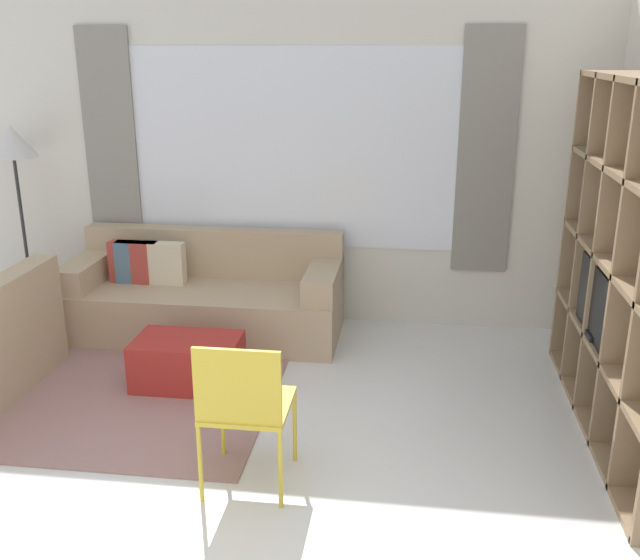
% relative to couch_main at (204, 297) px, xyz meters
% --- Properties ---
extents(wall_back, '(6.15, 0.11, 2.70)m').
position_rel_couch_main_xyz_m(wall_back, '(0.67, 0.47, 1.05)').
color(wall_back, silver).
rests_on(wall_back, ground_plane).
extents(area_rug, '(2.46, 2.11, 0.01)m').
position_rel_couch_main_xyz_m(area_rug, '(-0.45, -1.01, -0.30)').
color(area_rug, gray).
rests_on(area_rug, ground_plane).
extents(couch_main, '(2.17, 0.86, 0.81)m').
position_rel_couch_main_xyz_m(couch_main, '(0.00, 0.00, 0.00)').
color(couch_main, tan).
rests_on(couch_main, ground_plane).
extents(ottoman, '(0.72, 0.45, 0.35)m').
position_rel_couch_main_xyz_m(ottoman, '(0.16, -0.96, -0.13)').
color(ottoman, '#A82823').
rests_on(ottoman, ground_plane).
extents(floor_lamp, '(0.39, 0.39, 1.65)m').
position_rel_couch_main_xyz_m(floor_lamp, '(-1.58, 0.15, 1.14)').
color(floor_lamp, black).
rests_on(floor_lamp, ground_plane).
extents(folding_chair, '(0.44, 0.46, 0.86)m').
position_rel_couch_main_xyz_m(folding_chair, '(0.84, -2.10, 0.21)').
color(folding_chair, gold).
rests_on(folding_chair, ground_plane).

